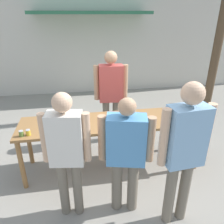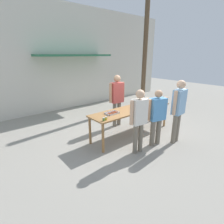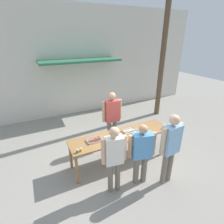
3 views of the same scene
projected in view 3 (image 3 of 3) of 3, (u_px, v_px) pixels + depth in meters
ground_plane at (121, 160)px, 5.07m from camera, size 24.00×24.00×0.00m
building_facade_back at (77, 63)px, 7.44m from camera, size 12.00×1.11×4.50m
serving_table at (122, 137)px, 4.76m from camera, size 2.85×0.73×0.85m
food_tray_sausages at (94, 140)px, 4.43m from camera, size 0.38×0.25×0.04m
food_tray_buns at (130, 131)px, 4.85m from camera, size 0.39×0.27×0.06m
condiment_jar_mustard at (77, 151)px, 3.97m from camera, size 0.06×0.06×0.08m
condiment_jar_ketchup at (81, 150)px, 4.02m from camera, size 0.06×0.06×0.08m
beer_cup at (165, 127)px, 5.02m from camera, size 0.09×0.09×0.11m
person_server_behind_table at (112, 115)px, 5.38m from camera, size 0.63×0.27×1.79m
person_customer_holding_hotdog at (114, 155)px, 3.68m from camera, size 0.55×0.26×1.66m
person_customer_with_cup at (171, 144)px, 3.90m from camera, size 0.61×0.27×1.80m
person_customer_waiting_in_line at (142, 150)px, 3.96m from camera, size 0.64×0.35×1.57m
utility_pole at (164, 46)px, 6.95m from camera, size 1.10×0.22×5.67m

